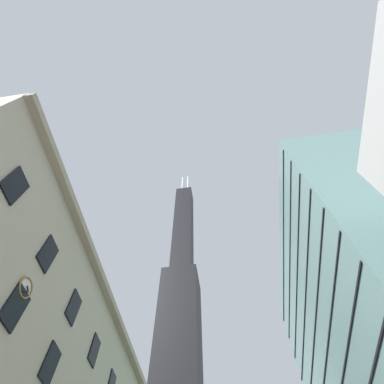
{
  "coord_description": "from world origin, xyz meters",
  "views": [
    {
      "loc": [
        0.07,
        -8.61,
        1.25
      ],
      "look_at": [
        -2.97,
        12.23,
        38.99
      ],
      "focal_mm": 28.97,
      "sensor_mm": 36.0,
      "label": 1
    }
  ],
  "objects": [
    {
      "name": "dark_skyscraper",
      "position": [
        -20.89,
        99.46,
        65.31
      ],
      "size": [
        23.73,
        23.73,
        222.47
      ],
      "color": "black",
      "rests_on": "ground"
    }
  ]
}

